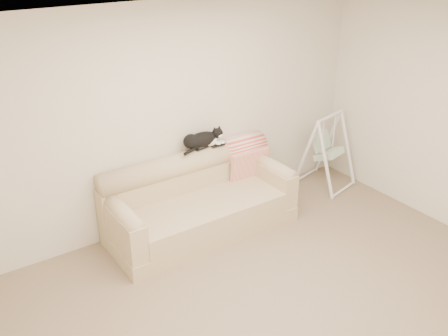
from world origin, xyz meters
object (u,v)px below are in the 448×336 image
Objects in this scene: tuxedo_cat at (202,140)px; remote_b at (218,145)px; baby_swing at (326,150)px; sofa at (198,202)px; remote_a at (202,148)px.

remote_b is at bearing -13.59° from tuxedo_cat.
remote_b is 1.69m from baby_swing.
remote_b reaches higher than sofa.
tuxedo_cat is 1.91m from baby_swing.
baby_swing is at bearing -7.46° from remote_a.
remote_b is at bearing 25.39° from sofa.
remote_a is 1.90m from baby_swing.
baby_swing is (1.84, -0.24, -0.40)m from remote_a.
sofa is at bearing 179.81° from baby_swing.
tuxedo_cat reaches higher than remote_b.
remote_b is 0.23m from tuxedo_cat.
remote_a is at bearing 48.05° from sofa.
remote_a is at bearing 172.54° from baby_swing.
remote_b is (0.42, 0.20, 0.56)m from sofa.
tuxedo_cat is at bearing 166.41° from remote_b.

